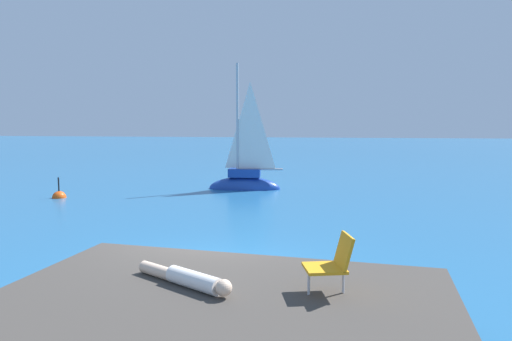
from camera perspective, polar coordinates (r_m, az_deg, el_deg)
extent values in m
plane|color=#236093|center=(9.84, -5.10, -12.62)|extent=(160.00, 160.00, 0.00)
cube|color=#423D38|center=(6.41, -4.38, -19.01)|extent=(6.45, 4.55, 0.88)
cube|color=#483739|center=(8.63, 6.49, -15.41)|extent=(0.93, 1.15, 0.81)
cube|color=#394032|center=(8.76, -10.49, -15.13)|extent=(1.37, 1.15, 0.72)
ellipsoid|color=#193D99|center=(21.51, -1.44, -2.30)|extent=(3.41, 1.35, 1.15)
cube|color=#193D99|center=(21.41, -1.44, -0.28)|extent=(1.51, 0.89, 0.38)
cylinder|color=#B7B7BC|center=(21.31, -2.30, 6.21)|extent=(0.13, 0.13, 5.22)
cylinder|color=#B2B2B7|center=(21.32, 0.51, 0.17)|extent=(2.09, 0.23, 0.10)
pyramid|color=white|center=(21.24, -0.73, 5.66)|extent=(1.67, 0.17, 3.97)
cylinder|color=white|center=(6.50, -7.68, -13.33)|extent=(0.90, 0.66, 0.24)
cylinder|color=beige|center=(7.05, -11.99, -12.12)|extent=(0.70, 0.51, 0.18)
sphere|color=beige|center=(6.13, -4.02, -14.32)|extent=(0.22, 0.22, 0.22)
cube|color=orange|center=(6.26, 8.49, -11.90)|extent=(0.62, 0.59, 0.04)
cube|color=orange|center=(6.27, 10.86, -9.78)|extent=(0.26, 0.50, 0.45)
cylinder|color=silver|center=(6.27, 6.57, -13.53)|extent=(0.04, 0.04, 0.35)
cylinder|color=silver|center=(6.39, 10.78, -13.24)|extent=(0.04, 0.04, 0.35)
sphere|color=#EA5114|center=(20.72, -23.23, -3.13)|extent=(0.56, 0.56, 0.56)
cylinder|color=black|center=(20.65, -23.30, -1.62)|extent=(0.06, 0.06, 0.60)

